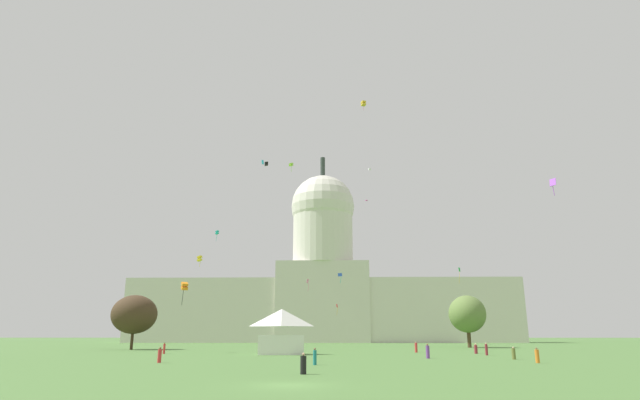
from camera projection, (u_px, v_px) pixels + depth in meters
The scene contains 29 objects.
ground_plane at pixel (289, 385), 29.26m from camera, with size 800.00×800.00×0.00m, color #4C7538.
capitol_building at pixel (323, 286), 184.37m from camera, with size 138.71×23.94×69.72m.
event_tent at pixel (282, 331), 74.26m from camera, with size 7.24×5.45×6.50m.
tree_east_near at pixel (467, 314), 112.71m from camera, with size 10.64×11.71×11.34m.
tree_west_near at pixel (134, 314), 98.22m from camera, with size 11.14×10.91×10.31m.
person_black_edge_east at pixel (303, 365), 37.38m from camera, with size 0.58×0.58×1.54m.
person_maroon_aisle_center at pixel (476, 349), 76.53m from camera, with size 0.63×0.63×1.51m.
person_maroon_mid_right at pixel (486, 349), 70.80m from camera, with size 0.50×0.50×1.72m.
person_orange_near_tree_west at pixel (537, 356), 51.84m from camera, with size 0.42×0.42×1.53m.
person_teal_mid_center at pixel (315, 357), 48.56m from camera, with size 0.39×0.39×1.59m.
person_red_lawn_far_right at pixel (164, 349), 75.83m from camera, with size 0.45×0.45×1.66m.
person_red_back_center at pixel (160, 355), 52.38m from camera, with size 0.44×0.44×1.59m.
person_olive_lawn_far_left at pixel (514, 354), 59.22m from camera, with size 0.49×0.49×1.44m.
person_purple_near_tent at pixel (428, 352), 61.59m from camera, with size 0.60×0.60×1.76m.
person_red_near_tree_east at pixel (416, 348), 81.55m from camera, with size 0.55×0.55×1.71m.
kite_yellow_mid at pixel (200, 259), 124.72m from camera, with size 1.29×1.22×2.77m.
kite_gold_high at pixel (363, 103), 113.50m from camera, with size 1.21×1.23×2.24m.
kite_lime_high at pixel (291, 165), 125.85m from camera, with size 1.16×1.17×2.46m.
kite_white_high at pixel (369, 169), 165.62m from camera, with size 0.81×0.85×0.76m.
kite_magenta_high at pixel (368, 202), 149.38m from camera, with size 1.07×1.21×0.28m.
kite_black_high at pixel (266, 164), 156.34m from camera, with size 1.30×1.26×1.29m.
kite_turquoise_mid at pixel (217, 233), 119.62m from camera, with size 0.91×0.87×2.54m.
kite_cyan_high at pixel (263, 162), 135.91m from camera, with size 0.66×0.58×1.28m.
kite_blue_low at pixel (340, 276), 113.84m from camera, with size 0.98×0.21×2.27m.
kite_green_mid at pixel (459, 272), 137.49m from camera, with size 0.62×0.59×4.31m.
kite_orange_low at pixel (185, 286), 83.23m from camera, with size 1.39×1.42×3.78m.
kite_pink_low at pixel (308, 282), 118.50m from camera, with size 0.55×1.07×2.80m.
kite_violet_mid at pixel (553, 183), 68.22m from camera, with size 0.80×0.91×2.45m.
kite_red_low at pixel (337, 307), 133.57m from camera, with size 0.40×0.70×2.89m.
Camera 1 is at (2.65, -30.99, 2.88)m, focal length 28.27 mm.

